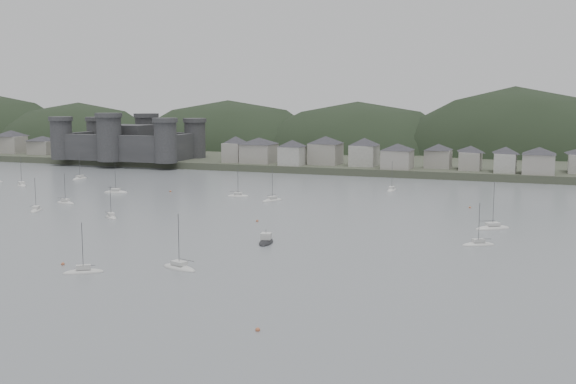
% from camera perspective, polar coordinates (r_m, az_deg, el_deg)
% --- Properties ---
extents(ground, '(900.00, 900.00, 0.00)m').
position_cam_1_polar(ground, '(133.05, -11.39, -6.70)').
color(ground, slate).
rests_on(ground, ground).
extents(far_shore_land, '(900.00, 250.00, 3.00)m').
position_cam_1_polar(far_shore_land, '(411.20, 10.75, 3.29)').
color(far_shore_land, '#383D2D').
rests_on(far_shore_land, ground).
extents(forested_ridge, '(851.55, 103.94, 102.57)m').
position_cam_1_polar(forested_ridge, '(386.50, 10.77, 1.11)').
color(forested_ridge, black).
rests_on(forested_ridge, ground).
extents(castle, '(66.00, 43.00, 20.00)m').
position_cam_1_polar(castle, '(345.73, -12.73, 3.98)').
color(castle, '#333335').
rests_on(castle, far_shore_land).
extents(waterfront_town, '(451.48, 28.46, 12.92)m').
position_cam_1_polar(waterfront_town, '(294.14, 16.84, 2.74)').
color(waterfront_town, gray).
rests_on(waterfront_town, far_shore_land).
extents(moored_fleet, '(267.67, 160.57, 12.85)m').
position_cam_1_polar(moored_fleet, '(193.89, -8.42, -2.01)').
color(moored_fleet, silver).
rests_on(moored_fleet, ground).
extents(motor_launch_far, '(4.39, 8.48, 3.93)m').
position_cam_1_polar(motor_launch_far, '(159.28, -1.78, -4.03)').
color(motor_launch_far, black).
rests_on(motor_launch_far, ground).
extents(mooring_buoys, '(161.74, 123.64, 0.70)m').
position_cam_1_polar(mooring_buoys, '(176.50, -2.75, -2.91)').
color(mooring_buoys, '#AF5D3A').
rests_on(mooring_buoys, ground).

